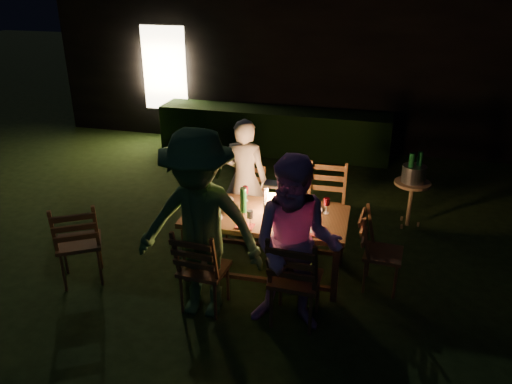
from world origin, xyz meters
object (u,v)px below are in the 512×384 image
(chair_near_left, at_px, (204,283))
(chair_end, at_px, (380,265))
(person_opp_left, at_px, (199,227))
(bottle_bucket_a, at_px, (410,171))
(side_table, at_px, (412,187))
(chair_far_left, at_px, (244,215))
(ice_bucket, at_px, (414,174))
(chair_far_right, at_px, (324,221))
(person_house_side, at_px, (245,179))
(bottle_bucket_b, at_px, (418,170))
(dining_table, at_px, (266,220))
(person_opp_right, at_px, (296,246))
(bottle_table, at_px, (243,200))
(lantern, at_px, (272,200))
(chair_spare, at_px, (81,256))
(chair_near_right, at_px, (295,294))

(chair_near_left, relative_size, chair_end, 1.08)
(person_opp_left, relative_size, bottle_bucket_a, 5.87)
(person_opp_left, height_order, side_table, person_opp_left)
(chair_far_left, relative_size, ice_bucket, 3.08)
(chair_far_right, xyz_separation_m, person_house_side, (-1.00, 0.02, 0.45))
(chair_far_right, distance_m, person_house_side, 1.10)
(bottle_bucket_b, bearing_deg, side_table, -141.34)
(dining_table, relative_size, chair_far_left, 1.90)
(person_opp_right, xyz_separation_m, bottle_bucket_b, (1.12, 2.43, -0.07))
(chair_far_right, distance_m, bottle_table, 1.24)
(lantern, xyz_separation_m, bottle_bucket_b, (1.54, 1.57, -0.10))
(chair_far_left, xyz_separation_m, chair_end, (1.70, -0.72, -0.01))
(chair_far_right, xyz_separation_m, chair_spare, (-2.40, -1.46, -0.01))
(chair_near_right, relative_size, chair_end, 1.13)
(chair_near_left, distance_m, person_opp_left, 0.65)
(side_table, bearing_deg, person_opp_right, -114.04)
(chair_far_left, height_order, person_opp_right, person_opp_right)
(dining_table, distance_m, bottle_bucket_a, 2.15)
(chair_near_left, xyz_separation_m, person_opp_right, (0.90, -0.02, 0.56))
(person_house_side, relative_size, bottle_table, 5.42)
(chair_end, bearing_deg, lantern, -86.90)
(person_house_side, distance_m, side_table, 2.17)
(chair_end, xyz_separation_m, bottle_bucket_b, (0.36, 1.59, 0.51))
(dining_table, height_order, lantern, lantern)
(bottle_table, bearing_deg, side_table, 41.66)
(chair_far_left, relative_size, bottle_bucket_b, 2.89)
(chair_far_right, xyz_separation_m, chair_end, (0.70, -0.75, -0.04))
(person_opp_right, xyz_separation_m, bottle_bucket_a, (1.02, 2.35, -0.07))
(chair_spare, bearing_deg, person_house_side, 14.97)
(chair_far_left, height_order, bottle_bucket_a, bottle_bucket_a)
(person_opp_right, bearing_deg, chair_end, 46.44)
(chair_near_left, xyz_separation_m, chair_far_right, (0.95, 1.57, 0.02))
(chair_near_right, xyz_separation_m, person_opp_right, (0.00, -0.05, 0.54))
(bottle_table, bearing_deg, chair_far_left, 106.13)
(chair_near_right, relative_size, person_opp_right, 0.60)
(dining_table, xyz_separation_m, chair_spare, (-1.87, -0.67, -0.34))
(chair_far_right, bearing_deg, chair_near_left, 56.94)
(chair_end, xyz_separation_m, chair_spare, (-3.10, -0.71, 0.03))
(chair_near_right, xyz_separation_m, chair_far_left, (-0.94, 1.51, -0.03))
(chair_near_left, height_order, chair_far_right, chair_far_right)
(bottle_bucket_b, bearing_deg, lantern, -134.42)
(person_house_side, relative_size, ice_bucket, 5.06)
(person_house_side, bearing_deg, chair_end, 154.05)
(person_house_side, distance_m, bottle_table, 0.85)
(chair_far_right, bearing_deg, person_opp_right, 86.37)
(chair_far_left, height_order, bottle_table, bottle_table)
(person_house_side, xyz_separation_m, bottle_bucket_a, (1.97, 0.74, 0.02))
(chair_spare, bearing_deg, chair_far_right, -0.33)
(chair_end, relative_size, bottle_table, 3.21)
(chair_far_right, relative_size, bottle_table, 3.70)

